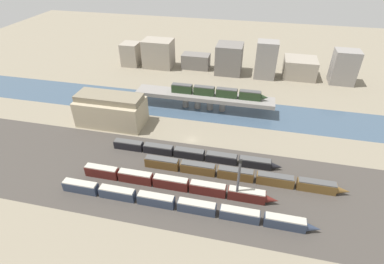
# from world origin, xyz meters

# --- Properties ---
(ground_plane) EXTENTS (400.00, 400.00, 0.00)m
(ground_plane) POSITION_xyz_m (0.00, 0.00, 0.00)
(ground_plane) COLOR gray
(railbed_yard) EXTENTS (280.00, 42.00, 0.01)m
(railbed_yard) POSITION_xyz_m (0.00, -24.00, 0.00)
(railbed_yard) COLOR #423D38
(railbed_yard) RESTS_ON ground
(river_water) EXTENTS (320.00, 23.80, 0.01)m
(river_water) POSITION_xyz_m (0.00, 26.65, 0.00)
(river_water) COLOR #3D5166
(river_water) RESTS_ON ground
(bridge) EXTENTS (65.10, 9.05, 7.37)m
(bridge) POSITION_xyz_m (0.00, 26.65, 5.92)
(bridge) COLOR gray
(bridge) RESTS_ON ground
(train_on_bridge) EXTENTS (44.74, 2.86, 4.18)m
(train_on_bridge) POSITION_xyz_m (6.27, 26.65, 9.42)
(train_on_bridge) COLOR #23381E
(train_on_bridge) RESTS_ON bridge
(train_yard_near) EXTENTS (80.32, 2.81, 3.76)m
(train_yard_near) POSITION_xyz_m (4.97, -36.25, 1.85)
(train_yard_near) COLOR #2D384C
(train_yard_near) RESTS_ON ground
(train_yard_mid) EXTENTS (65.39, 2.75, 4.09)m
(train_yard_mid) POSITION_xyz_m (0.76, -28.08, 2.01)
(train_yard_mid) COLOR #5B1E19
(train_yard_mid) RESTS_ON ground
(train_yard_far) EXTENTS (69.31, 2.81, 3.93)m
(train_yard_far) POSITION_xyz_m (21.30, -18.93, 1.93)
(train_yard_far) COLOR brown
(train_yard_far) RESTS_ON ground
(train_yard_outer) EXTENTS (64.05, 2.93, 3.44)m
(train_yard_outer) POSITION_xyz_m (3.28, -11.13, 1.68)
(train_yard_outer) COLOR black
(train_yard_outer) RESTS_ON ground
(warehouse_building) EXTENTS (28.77, 14.14, 13.82)m
(warehouse_building) POSITION_xyz_m (-36.83, 4.98, 6.57)
(warehouse_building) COLOR tan
(warehouse_building) RESTS_ON ground
(signal_tower) EXTENTS (1.00, 0.76, 16.57)m
(signal_tower) POSITION_xyz_m (21.27, -29.00, 8.40)
(signal_tower) COLOR #4C4C51
(signal_tower) RESTS_ON ground
(city_block_far_left) EXTENTS (10.39, 10.73, 13.86)m
(city_block_far_left) POSITION_xyz_m (-55.19, 71.85, 6.93)
(city_block_far_left) COLOR gray
(city_block_far_left) RESTS_ON ground
(city_block_left) EXTENTS (17.69, 12.75, 16.69)m
(city_block_left) POSITION_xyz_m (-37.49, 72.97, 8.34)
(city_block_left) COLOR gray
(city_block_left) RESTS_ON ground
(city_block_center) EXTENTS (16.62, 9.03, 8.73)m
(city_block_center) POSITION_xyz_m (-14.50, 75.61, 4.37)
(city_block_center) COLOR slate
(city_block_center) RESTS_ON ground
(city_block_right) EXTENTS (14.94, 14.68, 17.06)m
(city_block_right) POSITION_xyz_m (6.00, 73.15, 8.53)
(city_block_right) COLOR slate
(city_block_right) RESTS_ON ground
(city_block_far_right) EXTENTS (11.62, 9.53, 20.89)m
(city_block_far_right) POSITION_xyz_m (27.07, 70.75, 10.44)
(city_block_far_right) COLOR gray
(city_block_far_right) RESTS_ON ground
(city_block_tall) EXTENTS (17.98, 15.92, 10.81)m
(city_block_tall) POSITION_xyz_m (46.63, 76.07, 5.40)
(city_block_tall) COLOR gray
(city_block_tall) RESTS_ON ground
(city_block_low) EXTENTS (12.92, 10.14, 18.50)m
(city_block_low) POSITION_xyz_m (68.99, 72.35, 9.25)
(city_block_low) COLOR gray
(city_block_low) RESTS_ON ground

